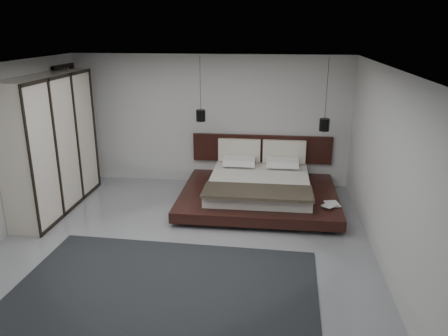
# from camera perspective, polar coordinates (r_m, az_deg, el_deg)

# --- Properties ---
(floor) EXTENTS (6.00, 6.00, 0.00)m
(floor) POSITION_cam_1_polar(r_m,az_deg,el_deg) (7.19, -5.31, -9.78)
(floor) COLOR gray
(floor) RESTS_ON ground
(ceiling) EXTENTS (6.00, 6.00, 0.00)m
(ceiling) POSITION_cam_1_polar(r_m,az_deg,el_deg) (6.39, -6.05, 13.05)
(ceiling) COLOR white
(ceiling) RESTS_ON wall_back
(wall_back) EXTENTS (6.00, 0.00, 6.00)m
(wall_back) POSITION_cam_1_polar(r_m,az_deg,el_deg) (9.51, -1.83, 6.23)
(wall_back) COLOR #B7B7B4
(wall_back) RESTS_ON floor
(wall_front) EXTENTS (6.00, 0.00, 6.00)m
(wall_front) POSITION_cam_1_polar(r_m,az_deg,el_deg) (4.00, -14.94, -11.69)
(wall_front) COLOR #B7B7B4
(wall_front) RESTS_ON floor
(wall_right) EXTENTS (0.00, 6.00, 6.00)m
(wall_right) POSITION_cam_1_polar(r_m,az_deg,el_deg) (6.70, 20.29, 0.01)
(wall_right) COLOR #B7B7B4
(wall_right) RESTS_ON floor
(lattice_screen) EXTENTS (0.05, 0.90, 2.60)m
(lattice_screen) POSITION_cam_1_polar(r_m,az_deg,el_deg) (9.90, -19.52, 5.07)
(lattice_screen) COLOR black
(lattice_screen) RESTS_ON floor
(bed) EXTENTS (3.00, 2.48, 1.11)m
(bed) POSITION_cam_1_polar(r_m,az_deg,el_deg) (8.66, 4.61, -2.59)
(bed) COLOR black
(bed) RESTS_ON floor
(book_lower) EXTENTS (0.29, 0.35, 0.03)m
(book_lower) POSITION_cam_1_polar(r_m,az_deg,el_deg) (8.08, 13.19, -4.65)
(book_lower) COLOR #99724C
(book_lower) RESTS_ON bed
(book_upper) EXTENTS (0.33, 0.34, 0.02)m
(book_upper) POSITION_cam_1_polar(r_m,az_deg,el_deg) (8.04, 13.07, -4.57)
(book_upper) COLOR #99724C
(book_upper) RESTS_ON book_lower
(pendant_left) EXTENTS (0.19, 0.19, 1.29)m
(pendant_left) POSITION_cam_1_polar(r_m,az_deg,el_deg) (8.90, -3.06, 6.87)
(pendant_left) COLOR black
(pendant_left) RESTS_ON ceiling
(pendant_right) EXTENTS (0.20, 0.20, 1.42)m
(pendant_right) POSITION_cam_1_polar(r_m,az_deg,el_deg) (8.85, 12.97, 5.54)
(pendant_right) COLOR black
(pendant_right) RESTS_ON ceiling
(wardrobe) EXTENTS (0.61, 2.58, 2.53)m
(wardrobe) POSITION_cam_1_polar(r_m,az_deg,el_deg) (8.71, -21.54, 2.93)
(wardrobe) COLOR beige
(wardrobe) RESTS_ON floor
(rug) EXTENTS (4.11, 2.99, 0.02)m
(rug) POSITION_cam_1_polar(r_m,az_deg,el_deg) (5.96, -8.11, -16.21)
(rug) COLOR black
(rug) RESTS_ON floor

